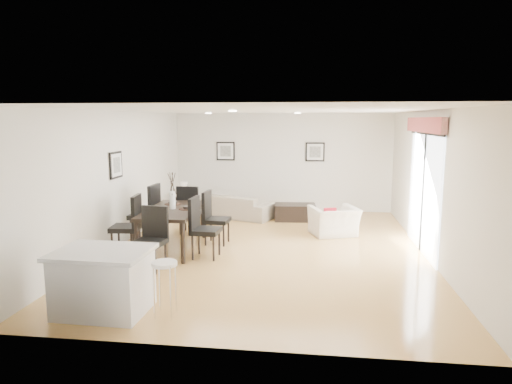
# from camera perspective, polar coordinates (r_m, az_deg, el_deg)

# --- Properties ---
(ground) EXTENTS (8.00, 8.00, 0.00)m
(ground) POSITION_cam_1_polar(r_m,az_deg,el_deg) (9.07, 1.46, -7.15)
(ground) COLOR #DDAC5A
(ground) RESTS_ON ground
(wall_back) EXTENTS (6.00, 0.04, 2.70)m
(wall_back) POSITION_cam_1_polar(r_m,az_deg,el_deg) (12.75, 3.31, 3.73)
(wall_back) COLOR silver
(wall_back) RESTS_ON ground
(wall_front) EXTENTS (6.00, 0.04, 2.70)m
(wall_front) POSITION_cam_1_polar(r_m,az_deg,el_deg) (4.89, -3.27, -4.91)
(wall_front) COLOR silver
(wall_front) RESTS_ON ground
(wall_left) EXTENTS (0.04, 8.00, 2.70)m
(wall_left) POSITION_cam_1_polar(r_m,az_deg,el_deg) (9.56, -16.70, 1.58)
(wall_left) COLOR silver
(wall_left) RESTS_ON ground
(wall_right) EXTENTS (0.04, 8.00, 2.70)m
(wall_right) POSITION_cam_1_polar(r_m,az_deg,el_deg) (9.00, 20.86, 0.92)
(wall_right) COLOR silver
(wall_right) RESTS_ON ground
(ceiling) EXTENTS (6.00, 8.00, 0.02)m
(ceiling) POSITION_cam_1_polar(r_m,az_deg,el_deg) (8.71, 1.53, 10.17)
(ceiling) COLOR white
(ceiling) RESTS_ON wall_back
(sofa) EXTENTS (2.19, 1.48, 0.60)m
(sofa) POSITION_cam_1_polar(r_m,az_deg,el_deg) (11.93, -2.68, -1.74)
(sofa) COLOR gray
(sofa) RESTS_ON ground
(armchair) EXTENTS (1.19, 1.12, 0.63)m
(armchair) POSITION_cam_1_polar(r_m,az_deg,el_deg) (10.20, 9.70, -3.62)
(armchair) COLOR beige
(armchair) RESTS_ON ground
(dining_table) EXTENTS (1.04, 1.97, 0.81)m
(dining_table) POSITION_cam_1_polar(r_m,az_deg,el_deg) (9.07, -10.35, -2.57)
(dining_table) COLOR black
(dining_table) RESTS_ON ground
(dining_chair_wnear) EXTENTS (0.56, 0.56, 1.14)m
(dining_chair_wnear) POSITION_cam_1_polar(r_m,az_deg,el_deg) (8.89, -15.43, -3.58)
(dining_chair_wnear) COLOR black
(dining_chair_wnear) RESTS_ON ground
(dining_chair_wfar) EXTENTS (0.56, 0.56, 1.21)m
(dining_chair_wfar) POSITION_cam_1_polar(r_m,az_deg,el_deg) (9.74, -13.26, -2.18)
(dining_chair_wfar) COLOR black
(dining_chair_wfar) RESTS_ON ground
(dining_chair_enear) EXTENTS (0.53, 0.53, 1.13)m
(dining_chair_enear) POSITION_cam_1_polar(r_m,az_deg,el_deg) (8.46, -6.93, -4.00)
(dining_chair_enear) COLOR black
(dining_chair_enear) RESTS_ON ground
(dining_chair_efar) EXTENTS (0.52, 0.52, 1.09)m
(dining_chair_efar) POSITION_cam_1_polar(r_m,az_deg,el_deg) (9.38, -5.46, -2.82)
(dining_chair_efar) COLOR black
(dining_chair_efar) RESTS_ON ground
(dining_chair_head) EXTENTS (0.54, 0.54, 1.07)m
(dining_chair_head) POSITION_cam_1_polar(r_m,az_deg,el_deg) (7.99, -12.84, -5.18)
(dining_chair_head) COLOR black
(dining_chair_head) RESTS_ON ground
(dining_chair_foot) EXTENTS (0.50, 0.50, 1.09)m
(dining_chair_foot) POSITION_cam_1_polar(r_m,az_deg,el_deg) (10.22, -8.33, -1.89)
(dining_chair_foot) COLOR black
(dining_chair_foot) RESTS_ON ground
(vase) EXTENTS (0.78, 1.28, 0.72)m
(vase) POSITION_cam_1_polar(r_m,az_deg,el_deg) (9.00, -10.43, -0.07)
(vase) COLOR white
(vase) RESTS_ON dining_table
(coffee_table) EXTENTS (1.07, 0.69, 0.41)m
(coffee_table) POSITION_cam_1_polar(r_m,az_deg,el_deg) (11.62, 4.88, -2.53)
(coffee_table) COLOR black
(coffee_table) RESTS_ON ground
(side_table) EXTENTS (0.55, 0.55, 0.55)m
(side_table) POSITION_cam_1_polar(r_m,az_deg,el_deg) (12.01, -8.92, -1.88)
(side_table) COLOR black
(side_table) RESTS_ON ground
(table_lamp) EXTENTS (0.20, 0.20, 0.38)m
(table_lamp) POSITION_cam_1_polar(r_m,az_deg,el_deg) (11.92, -8.99, 0.59)
(table_lamp) COLOR white
(table_lamp) RESTS_ON side_table
(cushion) EXTENTS (0.28, 0.16, 0.27)m
(cushion) POSITION_cam_1_polar(r_m,az_deg,el_deg) (10.07, 9.24, -2.73)
(cushion) COLOR #AA1522
(cushion) RESTS_ON armchair
(kitchen_island) EXTENTS (1.24, 0.96, 0.85)m
(kitchen_island) POSITION_cam_1_polar(r_m,az_deg,el_deg) (6.43, -18.54, -10.50)
(kitchen_island) COLOR white
(kitchen_island) RESTS_ON ground
(bar_stool) EXTENTS (0.33, 0.33, 0.72)m
(bar_stool) POSITION_cam_1_polar(r_m,az_deg,el_deg) (6.06, -11.37, -9.48)
(bar_stool) COLOR white
(bar_stool) RESTS_ON ground
(framed_print_back_left) EXTENTS (0.52, 0.04, 0.52)m
(framed_print_back_left) POSITION_cam_1_polar(r_m,az_deg,el_deg) (12.90, -3.82, 5.12)
(framed_print_back_left) COLOR black
(framed_print_back_left) RESTS_ON wall_back
(framed_print_back_right) EXTENTS (0.52, 0.04, 0.52)m
(framed_print_back_right) POSITION_cam_1_polar(r_m,az_deg,el_deg) (12.67, 7.39, 4.99)
(framed_print_back_right) COLOR black
(framed_print_back_right) RESTS_ON wall_back
(framed_print_left_wall) EXTENTS (0.04, 0.52, 0.52)m
(framed_print_left_wall) POSITION_cam_1_polar(r_m,az_deg,el_deg) (9.34, -17.11, 3.25)
(framed_print_left_wall) COLOR black
(framed_print_left_wall) RESTS_ON wall_left
(sliding_door) EXTENTS (0.12, 2.70, 2.57)m
(sliding_door) POSITION_cam_1_polar(r_m,az_deg,el_deg) (9.24, 20.27, 3.12)
(sliding_door) COLOR white
(sliding_door) RESTS_ON wall_right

